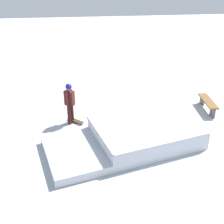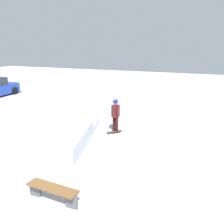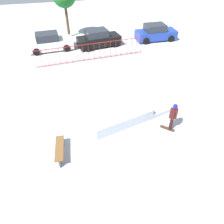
# 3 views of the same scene
# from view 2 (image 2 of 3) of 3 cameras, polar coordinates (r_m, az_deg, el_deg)

# --- Properties ---
(ground_plane) EXTENTS (60.00, 60.00, 0.00)m
(ground_plane) POSITION_cam_2_polar(r_m,az_deg,el_deg) (11.38, -14.47, -7.79)
(ground_plane) COLOR #B2B7C1
(skate_ramp) EXTENTS (5.87, 3.83, 0.74)m
(skate_ramp) POSITION_cam_2_polar(r_m,az_deg,el_deg) (11.61, -12.03, -5.46)
(skate_ramp) COLOR silver
(skate_ramp) RESTS_ON ground
(skater) EXTENTS (0.44, 0.40, 1.73)m
(skater) POSITION_cam_2_polar(r_m,az_deg,el_deg) (12.46, 0.81, -0.27)
(skater) COLOR black
(skater) RESTS_ON ground
(skateboard) EXTENTS (0.72, 0.70, 0.09)m
(skateboard) POSITION_cam_2_polar(r_m,az_deg,el_deg) (12.59, 0.55, -4.56)
(skateboard) COLOR #3F2D1E
(skateboard) RESTS_ON ground
(park_bench) EXTENTS (0.52, 1.66, 0.48)m
(park_bench) POSITION_cam_2_polar(r_m,az_deg,el_deg) (7.62, -13.51, -17.16)
(park_bench) COLOR brown
(park_bench) RESTS_ON ground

